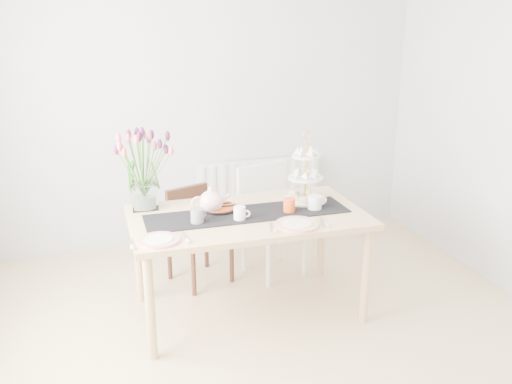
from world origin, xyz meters
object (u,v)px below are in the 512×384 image
object	(u,v)px
mug_grey	(197,216)
cream_jug	(315,203)
chair_brown	(195,228)
radiator	(259,190)
cake_stand	(305,184)
mug_white	(240,214)
chair_white	(268,211)
tart_tin	(219,208)
tulip_vase	(141,159)
plate_left	(159,240)
plate_right	(297,224)
dining_table	(248,225)
teapot	(211,201)
mug_orange	(289,206)

from	to	relation	value
mug_grey	cream_jug	bearing A→B (deg)	-28.48
chair_brown	radiator	bearing A→B (deg)	22.18
cake_stand	mug_white	xyz separation A→B (m)	(-0.56, -0.23, -0.09)
chair_white	mug_grey	xyz separation A→B (m)	(-0.72, -0.69, 0.28)
chair_brown	tart_tin	world-z (taller)	tart_tin
tart_tin	mug_grey	distance (m)	0.29
radiator	tulip_vase	xyz separation A→B (m)	(-1.18, -1.05, 0.66)
plate_left	plate_right	world-z (taller)	plate_right
dining_table	plate_right	xyz separation A→B (m)	(0.25, -0.29, 0.08)
cake_stand	plate_left	distance (m)	1.21
radiator	teapot	distance (m)	1.54
chair_white	plate_left	bearing A→B (deg)	-154.11
radiator	cream_jug	bearing A→B (deg)	-91.39
cake_stand	tulip_vase	bearing A→B (deg)	170.07
dining_table	teapot	world-z (taller)	teapot
mug_white	mug_orange	size ratio (longest dim) A/B	0.95
radiator	tart_tin	world-z (taller)	tart_tin
cream_jug	chair_white	bearing A→B (deg)	92.21
chair_brown	tart_tin	size ratio (longest dim) A/B	2.86
cream_jug	tart_tin	world-z (taller)	cream_jug
chair_brown	teapot	world-z (taller)	teapot
chair_brown	tulip_vase	distance (m)	0.85
teapot	plate_right	world-z (taller)	teapot
chair_white	plate_left	world-z (taller)	chair_white
radiator	chair_white	world-z (taller)	chair_white
chair_brown	plate_left	bearing A→B (deg)	-134.45
chair_brown	cream_jug	world-z (taller)	cream_jug
mug_orange	teapot	bearing A→B (deg)	104.87
tart_tin	cake_stand	bearing A→B (deg)	0.40
chair_white	mug_orange	size ratio (longest dim) A/B	9.02
teapot	mug_orange	distance (m)	0.54
mug_grey	plate_right	distance (m)	0.65
mug_grey	plate_left	bearing A→B (deg)	-171.74
radiator	chair_brown	world-z (taller)	chair_brown
mug_white	cream_jug	bearing A→B (deg)	24.96
cake_stand	tart_tin	size ratio (longest dim) A/B	1.78
chair_white	mug_white	distance (m)	0.88
cake_stand	tart_tin	bearing A→B (deg)	-179.60
plate_right	radiator	bearing A→B (deg)	81.16
radiator	chair_brown	distance (m)	1.07
chair_white	plate_left	xyz separation A→B (m)	(-1.00, -0.92, 0.24)
tart_tin	mug_grey	bearing A→B (deg)	-133.64
tulip_vase	plate_left	xyz separation A→B (m)	(0.02, -0.64, -0.35)
radiator	tulip_vase	world-z (taller)	tulip_vase
mug_grey	plate_right	xyz separation A→B (m)	(0.61, -0.22, -0.04)
radiator	plate_right	world-z (taller)	plate_right
cream_jug	plate_left	bearing A→B (deg)	-175.49
tart_tin	chair_white	bearing A→B (deg)	42.91
radiator	cake_stand	world-z (taller)	cake_stand
cake_stand	chair_brown	bearing A→B (deg)	145.51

